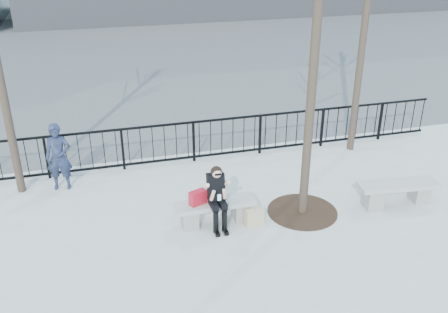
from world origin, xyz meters
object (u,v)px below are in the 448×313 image
object	(u,v)px
bench_main	(216,210)
bench_second	(397,191)
standing_man	(59,157)
seated_woman	(218,198)

from	to	relation	value
bench_main	bench_second	world-z (taller)	bench_second
bench_second	standing_man	distance (m)	7.62
seated_woman	standing_man	world-z (taller)	standing_man
standing_man	bench_main	bearing A→B (deg)	-31.89
standing_man	bench_second	bearing A→B (deg)	-15.00
bench_main	standing_man	distance (m)	3.93
seated_woman	standing_man	size ratio (longest dim) A/B	0.84
bench_second	standing_man	xyz separation A→B (m)	(-7.10, 2.73, 0.47)
bench_main	standing_man	xyz separation A→B (m)	(-3.08, 2.40, 0.50)
bench_main	standing_man	size ratio (longest dim) A/B	1.04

